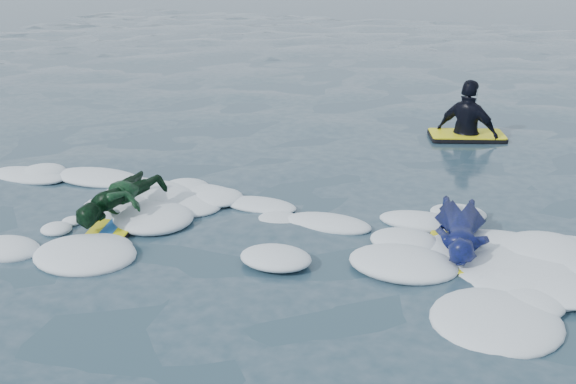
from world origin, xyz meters
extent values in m
plane|color=#1D3045|center=(0.00, 0.00, 0.00)|extent=(120.00, 120.00, 0.00)
cube|color=black|center=(1.88, 0.99, 0.04)|extent=(0.74, 1.13, 0.05)
cube|color=#F5F014|center=(1.88, 0.99, 0.07)|extent=(0.71, 1.10, 0.02)
imported|color=navy|center=(1.88, 1.24, 0.23)|extent=(0.82, 1.64, 0.38)
cube|color=black|center=(-1.91, 0.35, 0.03)|extent=(0.67, 0.95, 0.04)
cube|color=#F5F014|center=(-1.91, 0.35, 0.06)|extent=(0.65, 0.93, 0.02)
cube|color=#1759AD|center=(-1.91, 0.35, 0.07)|extent=(0.35, 0.83, 0.01)
imported|color=#103D1B|center=(-1.91, 0.55, 0.27)|extent=(0.79, 1.36, 0.49)
cube|color=black|center=(1.37, 5.67, 0.04)|extent=(1.36, 1.02, 0.06)
cube|color=#F5F014|center=(1.37, 5.67, 0.08)|extent=(1.33, 0.99, 0.02)
imported|color=black|center=(1.37, 5.67, 0.06)|extent=(1.15, 0.71, 1.82)
camera|label=1|loc=(2.67, -6.08, 3.28)|focal=45.00mm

